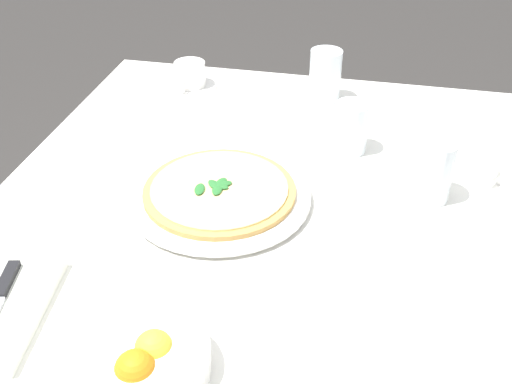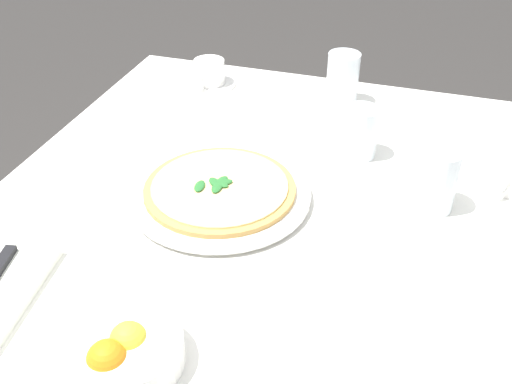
{
  "view_description": "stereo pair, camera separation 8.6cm",
  "coord_description": "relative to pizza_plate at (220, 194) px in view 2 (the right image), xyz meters",
  "views": [
    {
      "loc": [
        0.9,
        0.12,
        1.41
      ],
      "look_at": [
        0.01,
        -0.06,
        0.77
      ],
      "focal_mm": 42.52,
      "sensor_mm": 36.0,
      "label": 1
    },
    {
      "loc": [
        0.87,
        0.21,
        1.41
      ],
      "look_at": [
        0.01,
        -0.06,
        0.77
      ],
      "focal_mm": 42.52,
      "sensor_mm": 36.0,
      "label": 2
    }
  ],
  "objects": [
    {
      "name": "dining_table",
      "position": [
        -0.03,
        0.13,
        -0.15
      ],
      "size": [
        1.11,
        1.11,
        0.75
      ],
      "color": "white",
      "rests_on": "ground_plane"
    },
    {
      "name": "water_glass_near_right",
      "position": [
        -0.46,
        0.14,
        0.04
      ],
      "size": [
        0.07,
        0.07,
        0.12
      ],
      "color": "white",
      "rests_on": "dining_table"
    },
    {
      "name": "pizza_plate",
      "position": [
        0.0,
        0.0,
        0.0
      ],
      "size": [
        0.33,
        0.33,
        0.02
      ],
      "color": "white",
      "rests_on": "dining_table"
    },
    {
      "name": "citrus_bowl",
      "position": [
        0.39,
        0.01,
        0.01
      ],
      "size": [
        0.15,
        0.15,
        0.06
      ],
      "color": "white",
      "rests_on": "dining_table"
    },
    {
      "name": "water_glass_near_left",
      "position": [
        -0.09,
        0.37,
        0.04
      ],
      "size": [
        0.07,
        0.07,
        0.12
      ],
      "color": "white",
      "rests_on": "dining_table"
    },
    {
      "name": "pizza",
      "position": [
        0.0,
        -0.0,
        0.01
      ],
      "size": [
        0.28,
        0.28,
        0.02
      ],
      "color": "tan",
      "rests_on": "pizza_plate"
    },
    {
      "name": "water_glass_far_right",
      "position": [
        -0.23,
        0.22,
        0.04
      ],
      "size": [
        0.07,
        0.07,
        0.11
      ],
      "color": "white",
      "rests_on": "dining_table"
    },
    {
      "name": "coffee_cup_right_edge",
      "position": [
        -0.45,
        -0.2,
        0.02
      ],
      "size": [
        0.13,
        0.13,
        0.07
      ],
      "color": "white",
      "rests_on": "dining_table"
    }
  ]
}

